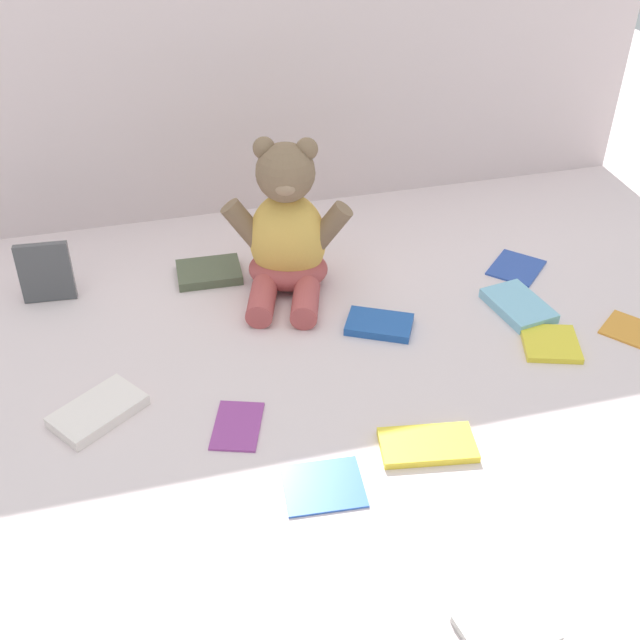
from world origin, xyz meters
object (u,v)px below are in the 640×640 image
at_px(book_case_3, 518,306).
at_px(book_case_11, 550,343).
at_px(book_case_2, 98,411).
at_px(book_case_8, 323,485).
at_px(book_case_5, 209,272).
at_px(teddy_bear, 287,235).
at_px(book_case_9, 428,445).
at_px(book_case_0, 506,629).
at_px(book_case_1, 237,425).
at_px(book_case_10, 379,324).
at_px(book_case_6, 516,267).
at_px(book_case_4, 638,332).
at_px(book_case_7, 46,272).

relative_size(book_case_3, book_case_11, 1.33).
relative_size(book_case_2, book_case_3, 1.05).
bearing_deg(book_case_8, book_case_3, -50.06).
bearing_deg(book_case_3, book_case_5, -34.92).
height_order(book_case_2, book_case_3, same).
distance_m(teddy_bear, book_case_9, 0.49).
bearing_deg(book_case_0, book_case_5, -174.55).
distance_m(book_case_1, book_case_8, 0.17).
xyz_separation_m(book_case_0, book_case_1, (-0.24, 0.41, -0.00)).
bearing_deg(book_case_5, book_case_10, -129.99).
xyz_separation_m(teddy_bear, book_case_10, (0.12, -0.17, -0.10)).
bearing_deg(book_case_9, book_case_6, -30.89).
distance_m(book_case_4, book_case_7, 1.06).
bearing_deg(book_case_10, book_case_11, -87.14).
distance_m(book_case_3, book_case_10, 0.26).
distance_m(book_case_0, book_case_4, 0.66).
distance_m(book_case_7, book_case_9, 0.76).
bearing_deg(book_case_2, book_case_8, 17.60).
bearing_deg(book_case_1, book_case_4, -157.22).
distance_m(book_case_3, book_case_4, 0.21).
distance_m(book_case_2, book_case_8, 0.37).
height_order(book_case_0, book_case_3, book_case_3).
relative_size(book_case_7, book_case_10, 0.99).
xyz_separation_m(book_case_4, book_case_7, (-0.99, 0.37, 0.05)).
relative_size(book_case_0, book_case_6, 0.97).
relative_size(book_case_6, book_case_8, 0.96).
relative_size(book_case_1, book_case_5, 0.86).
bearing_deg(book_case_5, book_case_0, -162.70).
height_order(book_case_1, book_case_5, book_case_5).
relative_size(book_case_2, book_case_11, 1.40).
distance_m(book_case_1, book_case_10, 0.34).
xyz_separation_m(book_case_3, book_case_7, (-0.82, 0.25, 0.05)).
bearing_deg(book_case_10, book_case_7, 94.06).
height_order(book_case_0, book_case_5, book_case_5).
bearing_deg(book_case_7, book_case_6, -3.81).
relative_size(teddy_bear, book_case_9, 2.09).
height_order(teddy_bear, book_case_8, teddy_bear).
bearing_deg(book_case_7, book_case_4, -16.22).
distance_m(book_case_1, book_case_9, 0.28).
xyz_separation_m(book_case_1, book_case_6, (0.60, 0.30, 0.00)).
distance_m(book_case_2, book_case_7, 0.36).
bearing_deg(book_case_6, book_case_11, -56.73).
relative_size(teddy_bear, book_case_0, 2.83).
distance_m(book_case_4, book_case_5, 0.79).
height_order(book_case_8, book_case_10, book_case_10).
relative_size(book_case_2, book_case_4, 1.20).
bearing_deg(book_case_0, book_case_3, 142.85).
height_order(book_case_6, book_case_10, book_case_10).
height_order(book_case_4, book_case_10, book_case_10).
xyz_separation_m(teddy_bear, book_case_3, (0.38, -0.19, -0.10)).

